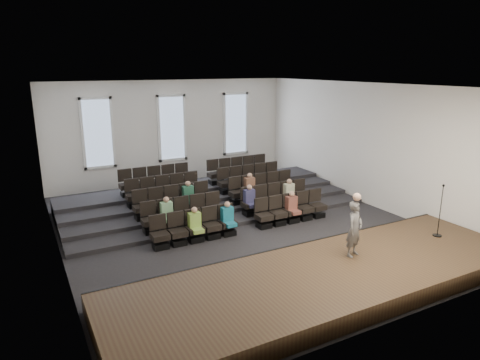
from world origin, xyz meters
The scene contains 14 objects.
ground centered at (0.00, 0.00, 0.00)m, with size 14.00×14.00×0.00m, color black.
ceiling centered at (0.00, 0.00, 5.01)m, with size 12.00×14.00×0.02m, color white.
wall_back centered at (0.00, 7.02, 2.50)m, with size 12.00×0.04×5.00m, color silver.
wall_front centered at (0.00, -7.02, 2.50)m, with size 12.00×0.04×5.00m, color silver.
wall_left centered at (-6.02, 0.00, 2.50)m, with size 0.04×14.00×5.00m, color silver.
wall_right centered at (6.02, 0.00, 2.50)m, with size 0.04×14.00×5.00m, color silver.
stage centered at (0.00, -5.10, 0.25)m, with size 11.80×3.60×0.50m, color #402F1B.
stage_lip centered at (0.00, -3.33, 0.25)m, with size 11.80×0.06×0.52m, color black.
risers centered at (0.00, 3.17, 0.20)m, with size 11.80×4.80×0.60m.
seating_rows centered at (0.00, 1.54, 0.68)m, with size 6.80×4.70×1.67m.
windows centered at (0.00, 6.95, 2.70)m, with size 8.44×0.10×3.24m.
audience centered at (0.00, 0.32, 0.81)m, with size 5.45×2.64×1.10m.
speaker centered at (1.16, -4.69, 1.29)m, with size 0.58×0.38×1.58m, color #595755.
mic_stand centered at (4.49, -4.84, 1.00)m, with size 0.28×0.28×1.67m.
Camera 1 is at (-6.81, -12.94, 5.65)m, focal length 32.00 mm.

